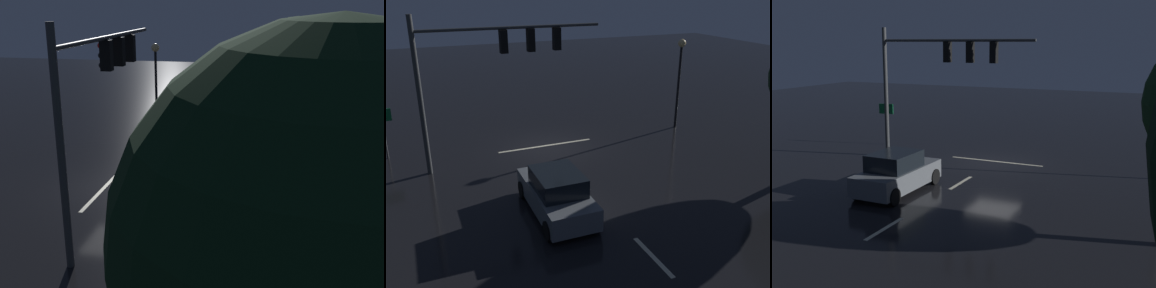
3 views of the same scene
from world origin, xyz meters
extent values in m
plane|color=black|center=(0.00, 0.00, 0.00)|extent=(80.00, 80.00, 0.00)
cylinder|color=#383A3D|center=(5.86, 0.84, 3.42)|extent=(0.22, 0.22, 6.84)
cylinder|color=#383A3D|center=(1.77, 0.84, 6.17)|extent=(8.18, 0.14, 0.14)
cube|color=black|center=(2.18, 0.84, 5.60)|extent=(0.32, 0.36, 1.00)
sphere|color=red|center=(2.18, 0.65, 5.92)|extent=(0.20, 0.20, 0.20)
sphere|color=black|center=(2.18, 0.65, 5.60)|extent=(0.20, 0.20, 0.20)
sphere|color=black|center=(2.18, 0.65, 5.28)|extent=(0.20, 0.20, 0.20)
cube|color=black|center=(0.95, 0.84, 5.60)|extent=(0.32, 0.36, 1.00)
sphere|color=red|center=(0.95, 0.65, 5.92)|extent=(0.20, 0.20, 0.20)
sphere|color=black|center=(0.95, 0.65, 5.60)|extent=(0.20, 0.20, 0.20)
sphere|color=black|center=(0.95, 0.65, 5.28)|extent=(0.20, 0.20, 0.20)
cube|color=black|center=(-0.27, 0.84, 5.60)|extent=(0.32, 0.36, 1.00)
sphere|color=red|center=(-0.27, 0.65, 5.92)|extent=(0.20, 0.20, 0.20)
sphere|color=black|center=(-0.27, 0.65, 5.60)|extent=(0.20, 0.20, 0.20)
sphere|color=black|center=(-0.27, 0.65, 5.28)|extent=(0.20, 0.20, 0.20)
cube|color=beige|center=(0.00, 4.00, 0.00)|extent=(0.16, 2.20, 0.01)
cube|color=beige|center=(0.00, 10.00, 0.00)|extent=(0.16, 2.20, 0.01)
cube|color=beige|center=(0.00, -0.36, 0.00)|extent=(5.00, 0.16, 0.01)
cube|color=slate|center=(1.83, 6.25, 0.62)|extent=(1.85, 4.32, 0.80)
cube|color=black|center=(1.83, 6.45, 1.36)|extent=(1.62, 2.12, 0.68)
cylinder|color=black|center=(2.65, 4.64, 0.34)|extent=(0.23, 0.68, 0.68)
cylinder|color=black|center=(0.97, 4.66, 0.34)|extent=(0.23, 0.68, 0.68)
cylinder|color=black|center=(2.69, 7.84, 0.34)|extent=(0.23, 0.68, 0.68)
cylinder|color=black|center=(1.01, 7.86, 0.34)|extent=(0.23, 0.68, 0.68)
sphere|color=#F9EFC6|center=(2.46, 4.12, 0.67)|extent=(0.20, 0.20, 0.20)
sphere|color=#F9EFC6|center=(1.16, 4.13, 0.67)|extent=(0.20, 0.20, 0.20)
cylinder|color=black|center=(-8.02, -0.29, 2.34)|extent=(0.14, 0.14, 4.69)
sphere|color=#F9D88C|center=(-8.02, -0.29, 4.87)|extent=(0.44, 0.44, 0.44)
camera|label=1|loc=(16.76, 6.49, 7.35)|focal=43.48mm
camera|label=2|loc=(6.44, 19.21, 8.02)|focal=39.44mm
camera|label=3|loc=(-8.86, 22.99, 6.10)|focal=46.12mm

